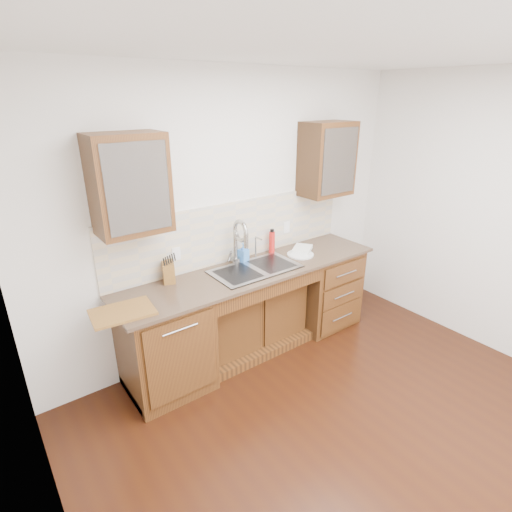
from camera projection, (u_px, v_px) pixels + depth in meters
ground at (363, 442)px, 3.09m from camera, size 4.00×3.50×0.10m
ceiling at (418, 31)px, 2.04m from camera, size 4.00×3.50×0.10m
wall_back at (232, 215)px, 3.91m from camera, size 4.00×0.10×2.70m
wall_left at (30, 423)px, 1.44m from camera, size 0.10×3.50×2.70m
base_cabinet_left at (165, 344)px, 3.46m from camera, size 0.70×0.62×0.88m
base_cabinet_center at (248, 315)px, 4.08m from camera, size 1.20×0.44×0.70m
base_cabinet_right at (321, 286)px, 4.51m from camera, size 0.70×0.62×0.88m
countertop at (254, 270)px, 3.80m from camera, size 2.70×0.65×0.03m
backsplash at (236, 231)px, 3.92m from camera, size 2.70×0.02×0.59m
sink at (255, 277)px, 3.82m from camera, size 0.84×0.46×0.19m
faucet at (235, 244)px, 3.84m from camera, size 0.04×0.04×0.40m
filter_tap at (256, 246)px, 4.02m from camera, size 0.02×0.02×0.24m
upper_cabinet_left at (129, 184)px, 2.99m from camera, size 0.55×0.34×0.75m
upper_cabinet_right at (327, 159)px, 4.14m from camera, size 0.55×0.34×0.75m
outlet_left at (176, 254)px, 3.58m from camera, size 0.08×0.01×0.12m
outlet_right at (286, 227)px, 4.30m from camera, size 0.08×0.01×0.12m
soap_bottle at (243, 252)px, 3.93m from camera, size 0.10×0.11×0.19m
water_bottle at (272, 242)px, 4.14m from camera, size 0.08×0.08×0.23m
plate at (300, 254)px, 4.11m from camera, size 0.34×0.34×0.02m
dish_towel at (302, 249)px, 4.19m from camera, size 0.30×0.28×0.04m
knife_block at (169, 272)px, 3.51m from camera, size 0.15×0.19×0.18m
cutting_board at (122, 312)px, 3.02m from camera, size 0.49×0.36×0.02m
cup_left_a at (113, 193)px, 2.93m from camera, size 0.17×0.17×0.10m
cup_left_b at (145, 189)px, 3.07m from camera, size 0.14×0.14×0.10m
cup_right_a at (317, 166)px, 4.09m from camera, size 0.14×0.14×0.10m
cup_right_b at (336, 163)px, 4.24m from camera, size 0.11×0.11×0.10m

